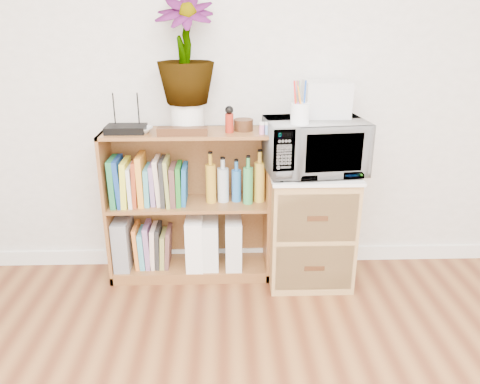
{
  "coord_description": "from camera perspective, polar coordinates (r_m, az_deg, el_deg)",
  "views": [
    {
      "loc": [
        -0.12,
        -0.61,
        1.58
      ],
      "look_at": [
        -0.04,
        1.95,
        0.62
      ],
      "focal_mm": 35.0,
      "sensor_mm": 36.0,
      "label": 1
    }
  ],
  "objects": [
    {
      "name": "potted_plant",
      "position": [
        2.74,
        -6.73,
        16.71
      ],
      "size": [
        0.33,
        0.33,
        0.59
      ],
      "primitive_type": "imported",
      "color": "#2C6F33",
      "rests_on": "plant_pot"
    },
    {
      "name": "magazine_holder_right",
      "position": [
        3.02,
        -0.81,
        -6.0
      ],
      "size": [
        0.1,
        0.26,
        0.32
      ],
      "primitive_type": "cube",
      "color": "silver",
      "rests_on": "bookshelf"
    },
    {
      "name": "wooden_bowl",
      "position": [
        2.79,
        0.41,
        8.18
      ],
      "size": [
        0.11,
        0.11,
        0.07
      ],
      "primitive_type": "cylinder",
      "color": "#341E0E",
      "rests_on": "bookshelf"
    },
    {
      "name": "kokeshi_doll",
      "position": [
        2.73,
        -1.31,
        8.38
      ],
      "size": [
        0.05,
        0.05,
        0.11
      ],
      "primitive_type": "cylinder",
      "color": "maroon",
      "rests_on": "bookshelf"
    },
    {
      "name": "magazine_holder_mid",
      "position": [
        3.02,
        -3.59,
        -6.11
      ],
      "size": [
        0.1,
        0.25,
        0.31
      ],
      "primitive_type": "cube",
      "color": "white",
      "rests_on": "bookshelf"
    },
    {
      "name": "plant_pot",
      "position": [
        2.79,
        -6.41,
        9.06
      ],
      "size": [
        0.19,
        0.19,
        0.16
      ],
      "primitive_type": "cylinder",
      "color": "white",
      "rests_on": "bookshelf"
    },
    {
      "name": "white_bowl",
      "position": [
        2.79,
        -11.94,
        7.4
      ],
      "size": [
        0.13,
        0.13,
        0.03
      ],
      "primitive_type": "imported",
      "color": "silver",
      "rests_on": "bookshelf"
    },
    {
      "name": "router",
      "position": [
        2.82,
        -13.73,
        7.47
      ],
      "size": [
        0.23,
        0.16,
        0.04
      ],
      "primitive_type": "cube",
      "color": "black",
      "rests_on": "bookshelf"
    },
    {
      "name": "skirting_board",
      "position": [
        3.24,
        0.46,
        -7.65
      ],
      "size": [
        4.0,
        0.02,
        0.1
      ],
      "primitive_type": "cube",
      "color": "white",
      "rests_on": "ground"
    },
    {
      "name": "file_box",
      "position": [
        3.1,
        -13.99,
        -5.89
      ],
      "size": [
        0.1,
        0.26,
        0.33
      ],
      "primitive_type": "cube",
      "color": "gray",
      "rests_on": "bookshelf"
    },
    {
      "name": "microwave",
      "position": [
        2.77,
        9.05,
        5.54
      ],
      "size": [
        0.6,
        0.44,
        0.31
      ],
      "primitive_type": "imported",
      "rotation": [
        0.0,
        0.0,
        0.11
      ],
      "color": "silver",
      "rests_on": "wicker_unit"
    },
    {
      "name": "magazine_holder_left",
      "position": [
        3.02,
        -5.51,
        -5.93
      ],
      "size": [
        0.11,
        0.27,
        0.33
      ],
      "primitive_type": "cube",
      "color": "white",
      "rests_on": "bookshelf"
    },
    {
      "name": "paint_jars",
      "position": [
        2.7,
        3.37,
        7.68
      ],
      "size": [
        0.12,
        0.04,
        0.06
      ],
      "primitive_type": "cube",
      "color": "pink",
      "rests_on": "bookshelf"
    },
    {
      "name": "cookbooks",
      "position": [
        2.91,
        -11.12,
        1.21
      ],
      "size": [
        0.46,
        0.2,
        0.31
      ],
      "color": "#1D6E3E",
      "rests_on": "bookshelf"
    },
    {
      "name": "wicker_unit",
      "position": [
        2.95,
        8.44,
        -4.3
      ],
      "size": [
        0.5,
        0.45,
        0.7
      ],
      "primitive_type": "cube",
      "color": "#9E7542",
      "rests_on": "ground"
    },
    {
      "name": "bookshelf",
      "position": [
        2.94,
        -6.24,
        -1.69
      ],
      "size": [
        1.0,
        0.3,
        0.95
      ],
      "primitive_type": "cube",
      "color": "brown",
      "rests_on": "ground"
    },
    {
      "name": "small_appliance",
      "position": [
        2.82,
        10.49,
        11.11
      ],
      "size": [
        0.26,
        0.21,
        0.2
      ],
      "primitive_type": "cube",
      "color": "silver",
      "rests_on": "microwave"
    },
    {
      "name": "liquor_bottles",
      "position": [
        2.87,
        0.25,
        1.58
      ],
      "size": [
        0.44,
        0.07,
        0.32
      ],
      "color": "gold",
      "rests_on": "bookshelf"
    },
    {
      "name": "trinket_box",
      "position": [
        2.69,
        -7.03,
        7.35
      ],
      "size": [
        0.28,
        0.07,
        0.05
      ],
      "primitive_type": "cube",
      "color": "#3C2310",
      "rests_on": "bookshelf"
    },
    {
      "name": "lower_books",
      "position": [
        3.08,
        -10.56,
        -6.47
      ],
      "size": [
        0.24,
        0.19,
        0.28
      ],
      "color": "orange",
      "rests_on": "bookshelf"
    },
    {
      "name": "pen_cup",
      "position": [
        2.6,
        7.33,
        9.47
      ],
      "size": [
        0.1,
        0.1,
        0.11
      ],
      "primitive_type": "cylinder",
      "color": "white",
      "rests_on": "microwave"
    }
  ]
}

